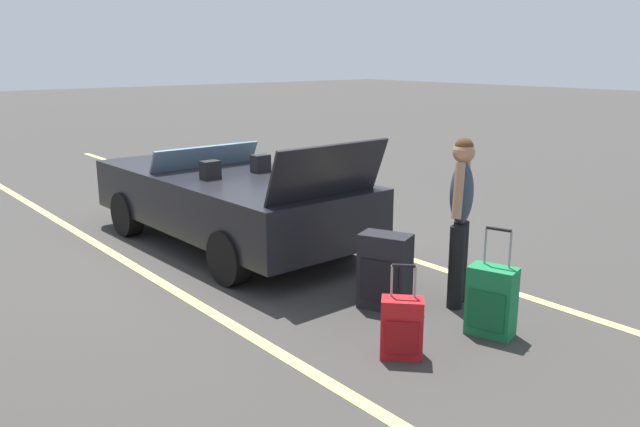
{
  "coord_description": "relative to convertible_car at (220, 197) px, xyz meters",
  "views": [
    {
      "loc": [
        -7.0,
        4.18,
        2.41
      ],
      "look_at": [
        -1.8,
        -0.05,
        0.75
      ],
      "focal_mm": 36.33,
      "sensor_mm": 36.0,
      "label": 1
    }
  ],
  "objects": [
    {
      "name": "convertible_car",
      "position": [
        0.0,
        0.0,
        0.0
      ],
      "size": [
        4.2,
        1.91,
        1.52
      ],
      "rotation": [
        0.0,
        0.0,
        0.02
      ],
      "color": "black",
      "rests_on": "ground_plane"
    },
    {
      "name": "suitcase_medium_bright",
      "position": [
        -4.04,
        -0.32,
        -0.28
      ],
      "size": [
        0.45,
        0.35,
        0.96
      ],
      "rotation": [
        0.0,
        0.0,
        1.86
      ],
      "color": "#19723F",
      "rests_on": "ground_plane"
    },
    {
      "name": "suitcase_small_carryon",
      "position": [
        -3.85,
        0.6,
        -0.34
      ],
      "size": [
        0.38,
        0.38,
        0.78
      ],
      "rotation": [
        0.0,
        0.0,
        2.33
      ],
      "color": "red",
      "rests_on": "ground_plane"
    },
    {
      "name": "lot_line_mid",
      "position": [
        -0.2,
        1.34,
        -0.59
      ],
      "size": [
        18.0,
        0.12,
        0.01
      ],
      "primitive_type": "cube",
      "color": "#EAE066",
      "rests_on": "ground_plane"
    },
    {
      "name": "traveler_person",
      "position": [
        -3.39,
        -0.66,
        0.34
      ],
      "size": [
        0.38,
        0.57,
        1.65
      ],
      "rotation": [
        0.0,
        0.0,
        0.52
      ],
      "color": "black",
      "rests_on": "ground_plane"
    },
    {
      "name": "suitcase_large_black",
      "position": [
        -3.0,
        -0.04,
        -0.22
      ],
      "size": [
        0.55,
        0.45,
        0.74
      ],
      "rotation": [
        0.0,
        0.0,
        1.98
      ],
      "color": "black",
      "rests_on": "ground_plane"
    },
    {
      "name": "lot_line_near",
      "position": [
        -0.2,
        -1.36,
        -0.59
      ],
      "size": [
        18.0,
        0.12,
        0.01
      ],
      "primitive_type": "cube",
      "color": "#EAE066",
      "rests_on": "ground_plane"
    },
    {
      "name": "ground_plane",
      "position": [
        -0.2,
        -0.0,
        -0.59
      ],
      "size": [
        80.0,
        80.0,
        0.0
      ],
      "primitive_type": "plane",
      "color": "#383533"
    }
  ]
}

